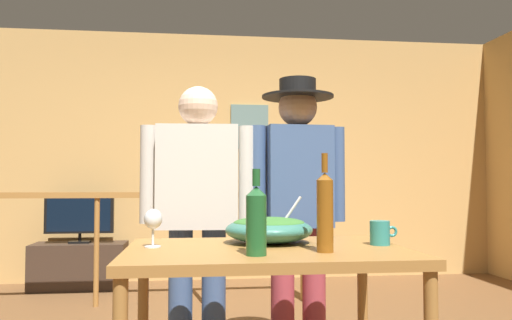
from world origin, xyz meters
The scene contains 13 objects.
back_wall centered at (0.00, 2.77, 1.34)m, with size 6.30×0.10×2.67m, color tan.
framed_picture centered at (0.33, 2.71, 1.66)m, with size 0.41×0.03×0.49m, color slate.
stair_railing centered at (-0.51, 1.63, 0.67)m, with size 3.73×0.10×1.01m.
tv_console centered at (-1.39, 2.42, 0.22)m, with size 0.90×0.40×0.44m, color #38281E.
flat_screen_tv centered at (-1.39, 2.38, 0.73)m, with size 0.66×0.12×0.49m.
serving_table centered at (0.04, -0.73, 0.69)m, with size 1.14×0.82×0.77m.
salad_bowl centered at (0.07, -0.57, 0.84)m, with size 0.39×0.39×0.21m.
wine_glass centered at (-0.43, -0.67, 0.88)m, with size 0.08×0.08×0.16m.
wine_bottle_green centered at (-0.03, -0.95, 0.91)m, with size 0.08×0.08×0.32m.
wine_bottle_amber centered at (0.24, -0.89, 0.93)m, with size 0.06×0.06×0.38m.
mug_teal centered at (0.54, -0.70, 0.83)m, with size 0.12×0.08×0.10m.
person_standing_left centered at (-0.24, -0.02, 0.93)m, with size 0.63×0.25×1.57m.
person_standing_right centered at (0.32, -0.02, 0.96)m, with size 0.55×0.41×1.63m.
Camera 1 is at (-0.25, -2.80, 1.04)m, focal length 35.48 mm.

